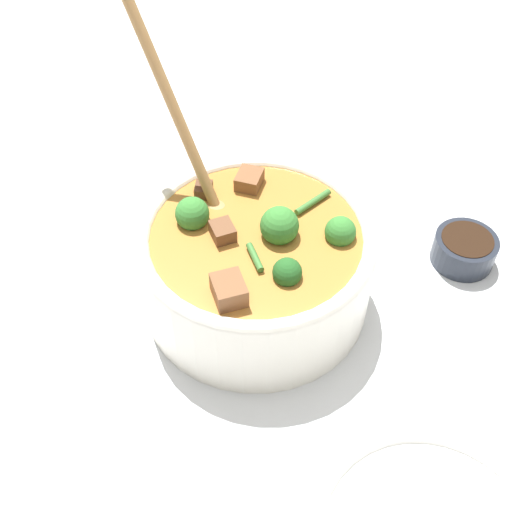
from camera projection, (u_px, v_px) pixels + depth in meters
ground_plane at (256, 298)px, 0.75m from camera, size 4.00×4.00×0.00m
stew_bowl at (256, 260)px, 0.70m from camera, size 0.29×0.25×0.30m
condiment_bowl at (465, 248)px, 0.77m from camera, size 0.08×0.08×0.04m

